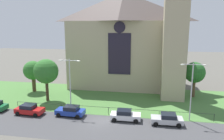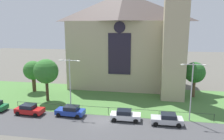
{
  "view_description": "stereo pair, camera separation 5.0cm",
  "coord_description": "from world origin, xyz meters",
  "px_view_note": "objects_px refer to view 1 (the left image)",
  "views": [
    {
      "loc": [
        6.56,
        -27.92,
        13.05
      ],
      "look_at": [
        0.28,
        8.0,
        5.7
      ],
      "focal_mm": 35.24,
      "sensor_mm": 36.0,
      "label": 1
    },
    {
      "loc": [
        6.61,
        -27.91,
        13.05
      ],
      "look_at": [
        0.28,
        8.0,
        5.7
      ],
      "focal_mm": 35.24,
      "sensor_mm": 36.0,
      "label": 2
    }
  ],
  "objects_px": {
    "church_building": "(127,39)",
    "parked_car_blue": "(71,111)",
    "tree_left_far": "(33,71)",
    "parked_car_white": "(125,115)",
    "tree_right_far": "(195,73)",
    "parked_car_red": "(29,109)",
    "tree_left_near": "(46,72)",
    "parked_car_silver": "(167,119)",
    "streetlamp_near": "(70,79)",
    "streetlamp_far": "(192,85)"
  },
  "relations": [
    {
      "from": "church_building",
      "to": "tree_right_far",
      "type": "distance_m",
      "value": 15.55
    },
    {
      "from": "tree_left_far",
      "to": "parked_car_white",
      "type": "xyz_separation_m",
      "value": [
        19.79,
        -10.72,
        -3.52
      ]
    },
    {
      "from": "tree_right_far",
      "to": "parked_car_silver",
      "type": "bearing_deg",
      "value": -113.46
    },
    {
      "from": "parked_car_white",
      "to": "parked_car_silver",
      "type": "xyz_separation_m",
      "value": [
        5.7,
        -0.35,
        0.0
      ]
    },
    {
      "from": "parked_car_red",
      "to": "parked_car_silver",
      "type": "xyz_separation_m",
      "value": [
        20.12,
        -0.0,
        0.0
      ]
    },
    {
      "from": "tree_right_far",
      "to": "parked_car_red",
      "type": "relative_size",
      "value": 1.54
    },
    {
      "from": "church_building",
      "to": "tree_right_far",
      "type": "bearing_deg",
      "value": -23.72
    },
    {
      "from": "church_building",
      "to": "streetlamp_far",
      "type": "height_order",
      "value": "church_building"
    },
    {
      "from": "tree_left_far",
      "to": "parked_car_silver",
      "type": "distance_m",
      "value": 28.01
    },
    {
      "from": "parked_car_silver",
      "to": "tree_left_near",
      "type": "bearing_deg",
      "value": -18.7
    },
    {
      "from": "tree_right_far",
      "to": "tree_left_far",
      "type": "distance_m",
      "value": 31.16
    },
    {
      "from": "parked_car_silver",
      "to": "parked_car_red",
      "type": "bearing_deg",
      "value": -1.65
    },
    {
      "from": "streetlamp_near",
      "to": "parked_car_silver",
      "type": "bearing_deg",
      "value": -7.35
    },
    {
      "from": "streetlamp_near",
      "to": "parked_car_red",
      "type": "height_order",
      "value": "streetlamp_near"
    },
    {
      "from": "tree_left_near",
      "to": "streetlamp_near",
      "type": "bearing_deg",
      "value": -36.12
    },
    {
      "from": "church_building",
      "to": "streetlamp_near",
      "type": "bearing_deg",
      "value": -111.29
    },
    {
      "from": "tree_right_far",
      "to": "streetlamp_near",
      "type": "xyz_separation_m",
      "value": [
        -19.85,
        -11.1,
        0.66
      ]
    },
    {
      "from": "tree_left_far",
      "to": "parked_car_white",
      "type": "height_order",
      "value": "tree_left_far"
    },
    {
      "from": "tree_left_far",
      "to": "parked_car_blue",
      "type": "bearing_deg",
      "value": -42.14
    },
    {
      "from": "tree_right_far",
      "to": "parked_car_red",
      "type": "xyz_separation_m",
      "value": [
        -25.73,
        -12.94,
        -3.85
      ]
    },
    {
      "from": "parked_car_red",
      "to": "tree_left_near",
      "type": "bearing_deg",
      "value": 93.7
    },
    {
      "from": "parked_car_white",
      "to": "streetlamp_near",
      "type": "bearing_deg",
      "value": 168.47
    },
    {
      "from": "tree_left_near",
      "to": "parked_car_red",
      "type": "height_order",
      "value": "tree_left_near"
    },
    {
      "from": "tree_right_far",
      "to": "parked_car_silver",
      "type": "relative_size",
      "value": 1.55
    },
    {
      "from": "parked_car_red",
      "to": "tree_left_far",
      "type": "bearing_deg",
      "value": 118.61
    },
    {
      "from": "tree_left_far",
      "to": "parked_car_red",
      "type": "relative_size",
      "value": 1.46
    },
    {
      "from": "church_building",
      "to": "streetlamp_far",
      "type": "bearing_deg",
      "value": -57.38
    },
    {
      "from": "church_building",
      "to": "parked_car_white",
      "type": "height_order",
      "value": "church_building"
    },
    {
      "from": "tree_left_far",
      "to": "parked_car_white",
      "type": "bearing_deg",
      "value": -28.44
    },
    {
      "from": "church_building",
      "to": "tree_left_near",
      "type": "bearing_deg",
      "value": -135.05
    },
    {
      "from": "streetlamp_near",
      "to": "streetlamp_far",
      "type": "distance_m",
      "value": 17.43
    },
    {
      "from": "tree_right_far",
      "to": "tree_left_near",
      "type": "distance_m",
      "value": 26.71
    },
    {
      "from": "church_building",
      "to": "streetlamp_near",
      "type": "distance_m",
      "value": 18.85
    },
    {
      "from": "church_building",
      "to": "parked_car_blue",
      "type": "xyz_separation_m",
      "value": [
        -6.19,
        -18.25,
        -9.53
      ]
    },
    {
      "from": "tree_right_far",
      "to": "tree_left_near",
      "type": "xyz_separation_m",
      "value": [
        -25.84,
        -6.74,
        0.68
      ]
    },
    {
      "from": "parked_car_silver",
      "to": "parked_car_blue",
      "type": "bearing_deg",
      "value": -3.77
    },
    {
      "from": "parked_car_red",
      "to": "streetlamp_far",
      "type": "bearing_deg",
      "value": 7.22
    },
    {
      "from": "streetlamp_near",
      "to": "parked_car_white",
      "type": "bearing_deg",
      "value": -9.87
    },
    {
      "from": "tree_right_far",
      "to": "tree_left_far",
      "type": "relative_size",
      "value": 1.05
    },
    {
      "from": "church_building",
      "to": "parked_car_white",
      "type": "distance_m",
      "value": 20.82
    },
    {
      "from": "parked_car_white",
      "to": "tree_left_far",
      "type": "bearing_deg",
      "value": 149.9
    },
    {
      "from": "tree_left_far",
      "to": "parked_car_red",
      "type": "distance_m",
      "value": 12.79
    },
    {
      "from": "streetlamp_far",
      "to": "parked_car_silver",
      "type": "bearing_deg",
      "value": -150.12
    },
    {
      "from": "tree_right_far",
      "to": "parked_car_blue",
      "type": "xyz_separation_m",
      "value": [
        -19.44,
        -12.43,
        -3.85
      ]
    },
    {
      "from": "parked_car_blue",
      "to": "parked_car_white",
      "type": "distance_m",
      "value": 8.13
    },
    {
      "from": "streetlamp_near",
      "to": "church_building",
      "type": "bearing_deg",
      "value": 68.71
    },
    {
      "from": "tree_left_near",
      "to": "streetlamp_far",
      "type": "relative_size",
      "value": 0.91
    },
    {
      "from": "parked_car_white",
      "to": "parked_car_blue",
      "type": "bearing_deg",
      "value": 177.2
    },
    {
      "from": "streetlamp_near",
      "to": "streetlamp_far",
      "type": "bearing_deg",
      "value": 0.0
    },
    {
      "from": "parked_car_white",
      "to": "parked_car_silver",
      "type": "relative_size",
      "value": 1.0
    }
  ]
}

